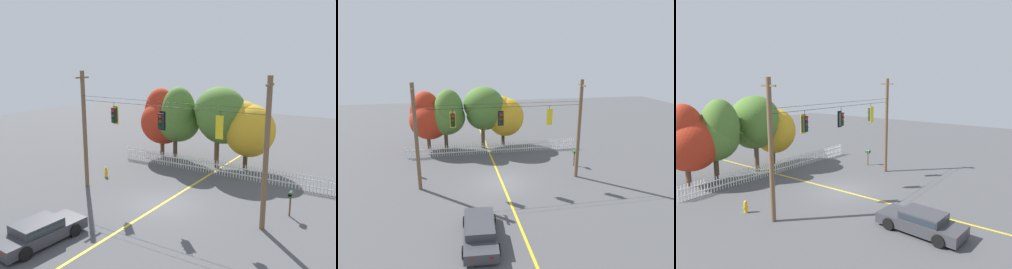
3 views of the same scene
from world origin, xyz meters
TOP-DOWN VIEW (x-y plane):
  - ground at (0.00, 0.00)m, footprint 80.00×80.00m
  - lane_centerline_stripe at (0.00, 0.00)m, footprint 0.16×36.00m
  - signal_support_span at (0.00, -0.00)m, footprint 12.62×1.10m
  - traffic_signal_westbound_side at (-3.55, 0.01)m, footprint 0.43×0.38m
  - traffic_signal_northbound_secondary at (-0.04, 0.01)m, footprint 0.43×0.38m
  - traffic_signal_northbound_primary at (3.68, -0.01)m, footprint 0.43×0.38m
  - white_picket_fence at (0.45, 6.99)m, footprint 17.07×0.06m
  - autumn_maple_near_fence at (-5.94, 9.36)m, footprint 4.05×3.99m
  - autumn_maple_mid at (-4.04, 8.82)m, footprint 3.87×3.55m
  - autumn_oak_far_east at (-0.28, 8.97)m, footprint 4.12×4.06m
  - autumn_maple_far_west at (1.81, 9.40)m, footprint 4.28×3.78m
  - parked_car at (-2.44, -7.05)m, footprint 2.13×4.55m
  - fire_hydrant at (-6.40, 2.22)m, footprint 0.38×0.22m
  - roadside_mailbox at (7.00, 2.34)m, footprint 0.25×0.44m

SIDE VIEW (x-z plane):
  - ground at x=0.00m, z-range 0.00..0.00m
  - lane_centerline_stripe at x=0.00m, z-range 0.00..0.01m
  - fire_hydrant at x=-6.40m, z-range -0.01..0.74m
  - white_picket_fence at x=0.45m, z-range 0.00..1.11m
  - parked_car at x=-2.44m, z-range 0.03..1.18m
  - roadside_mailbox at x=7.00m, z-range 0.46..1.91m
  - autumn_maple_far_west at x=1.81m, z-range 0.60..6.05m
  - autumn_maple_near_fence at x=-5.94m, z-range 0.34..6.46m
  - autumn_maple_mid at x=-4.04m, z-range 0.55..6.93m
  - signal_support_span at x=0.00m, z-range 0.08..7.98m
  - autumn_oak_far_east at x=-0.28m, z-range 0.95..7.44m
  - traffic_signal_northbound_secondary at x=-0.04m, z-range 4.42..5.84m
  - traffic_signal_northbound_primary at x=3.68m, z-range 4.41..5.87m
  - traffic_signal_westbound_side at x=-3.55m, z-range 4.48..5.88m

